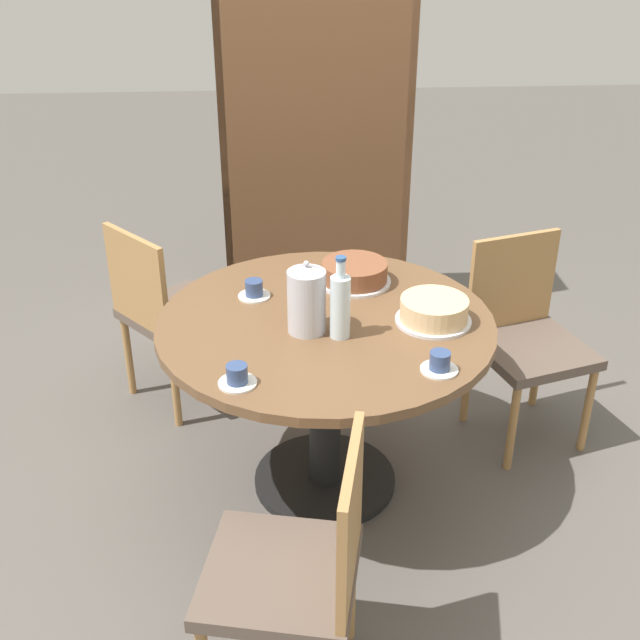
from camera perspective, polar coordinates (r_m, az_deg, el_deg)
The scene contains 13 objects.
ground_plane at distance 3.27m, azimuth 0.35°, elevation -11.41°, with size 14.00×14.00×0.00m, color #56514C.
dining_table at distance 2.94m, azimuth 0.38°, elevation -2.70°, with size 1.21×1.21×0.74m.
chair_a at distance 3.58m, azimuth -10.77°, elevation 0.74°, with size 0.59×0.59×0.86m.
chair_b at distance 2.29m, azimuth -1.34°, elevation -17.14°, with size 0.50×0.50×0.86m.
chair_c at distance 3.43m, azimuth 14.39°, elevation -1.02°, with size 0.52×0.52×0.86m.
bookshelf at distance 4.18m, azimuth -0.19°, elevation 11.65°, with size 0.95×0.28×1.80m.
coffee_pot at distance 2.73m, azimuth -0.96°, elevation 1.48°, with size 0.13×0.13×0.26m.
water_bottle at distance 2.70m, azimuth 1.45°, elevation 1.10°, with size 0.07×0.07×0.30m.
cake_main at distance 3.11m, azimuth 2.46°, elevation 3.36°, with size 0.29×0.29×0.09m.
cake_second at distance 2.85m, azimuth 8.10°, elevation 0.64°, with size 0.27×0.27×0.09m.
cup_a at distance 2.49m, azimuth -5.91°, elevation -4.03°, with size 0.12×0.12×0.07m.
cup_b at distance 2.58m, azimuth 8.51°, elevation -3.07°, with size 0.12×0.12×0.07m.
cup_c at distance 3.01m, azimuth -4.71°, elevation 2.12°, with size 0.12×0.12×0.07m.
Camera 1 is at (-0.18, -2.50, 2.10)m, focal length 45.00 mm.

